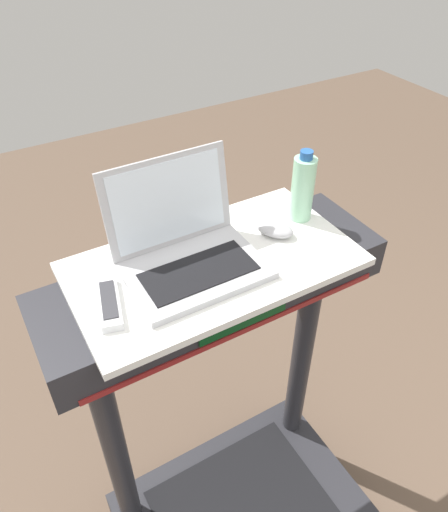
{
  "coord_description": "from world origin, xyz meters",
  "views": [
    {
      "loc": [
        -0.44,
        -0.12,
        1.9
      ],
      "look_at": [
        0.0,
        0.65,
        1.18
      ],
      "focal_mm": 34.51,
      "sensor_mm": 36.0,
      "label": 1
    }
  ],
  "objects_px": {
    "computer_mouse": "(275,229)",
    "laptop": "(187,248)",
    "tv_remote": "(109,303)",
    "water_bottle": "(303,188)"
  },
  "relations": [
    {
      "from": "computer_mouse",
      "to": "tv_remote",
      "type": "height_order",
      "value": "computer_mouse"
    },
    {
      "from": "laptop",
      "to": "computer_mouse",
      "type": "relative_size",
      "value": 3.23
    },
    {
      "from": "water_bottle",
      "to": "tv_remote",
      "type": "distance_m",
      "value": 0.58
    },
    {
      "from": "water_bottle",
      "to": "computer_mouse",
      "type": "bearing_deg",
      "value": -163.06
    },
    {
      "from": "laptop",
      "to": "tv_remote",
      "type": "xyz_separation_m",
      "value": [
        -0.21,
        -0.04,
        -0.04
      ]
    },
    {
      "from": "water_bottle",
      "to": "tv_remote",
      "type": "height_order",
      "value": "water_bottle"
    },
    {
      "from": "computer_mouse",
      "to": "water_bottle",
      "type": "bearing_deg",
      "value": -15.88
    },
    {
      "from": "computer_mouse",
      "to": "tv_remote",
      "type": "distance_m",
      "value": 0.47
    },
    {
      "from": "computer_mouse",
      "to": "tv_remote",
      "type": "relative_size",
      "value": 0.6
    },
    {
      "from": "computer_mouse",
      "to": "laptop",
      "type": "bearing_deg",
      "value": 145.44
    }
  ]
}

